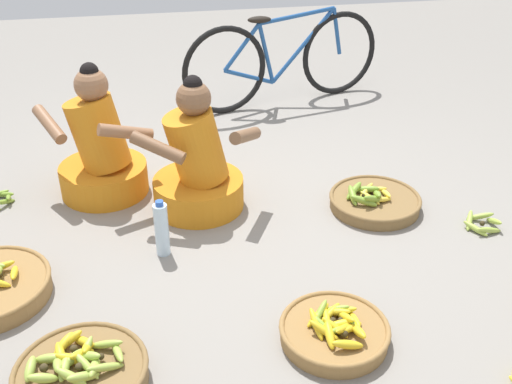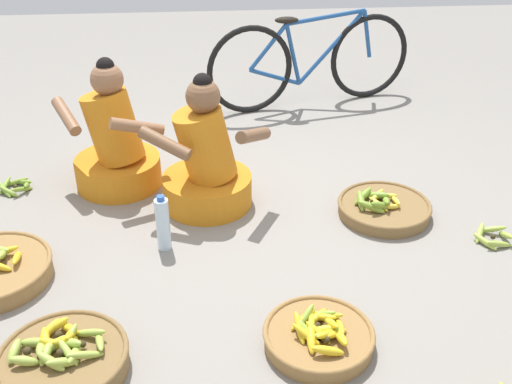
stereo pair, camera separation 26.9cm
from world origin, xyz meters
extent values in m
plane|color=gray|center=(0.00, 0.00, 0.00)|extent=(10.00, 10.00, 0.00)
cylinder|color=orange|center=(-0.24, 0.30, 0.09)|extent=(0.52, 0.52, 0.18)
cylinder|color=orange|center=(-0.24, 0.30, 0.38)|extent=(0.37, 0.30, 0.45)
sphere|color=brown|center=(-0.24, 0.30, 0.67)|extent=(0.19, 0.19, 0.19)
sphere|color=black|center=(-0.24, 0.30, 0.74)|extent=(0.10, 0.10, 0.10)
cylinder|color=brown|center=(-0.45, 0.16, 0.46)|extent=(0.30, 0.21, 0.16)
cylinder|color=brown|center=(0.02, 0.23, 0.46)|extent=(0.22, 0.30, 0.16)
cylinder|color=orange|center=(-0.78, 0.58, 0.09)|extent=(0.52, 0.52, 0.18)
cylinder|color=orange|center=(-0.78, 0.58, 0.39)|extent=(0.45, 0.41, 0.47)
sphere|color=#8C6042|center=(-0.78, 0.58, 0.68)|extent=(0.19, 0.19, 0.19)
sphere|color=black|center=(-0.78, 0.58, 0.76)|extent=(0.10, 0.10, 0.10)
cylinder|color=#8C6042|center=(-1.04, 0.57, 0.47)|extent=(0.21, 0.30, 0.16)
cylinder|color=#8C6042|center=(-0.62, 0.37, 0.47)|extent=(0.31, 0.15, 0.16)
torus|color=black|center=(0.12, 1.67, 0.34)|extent=(0.67, 0.21, 0.68)
torus|color=black|center=(1.10, 1.92, 0.34)|extent=(0.67, 0.21, 0.68)
cylinder|color=#1E4C8C|center=(0.77, 1.84, 0.45)|extent=(0.54, 0.17, 0.55)
cylinder|color=#1E4C8C|center=(0.46, 1.76, 0.43)|extent=(0.15, 0.07, 0.49)
cylinder|color=#1E4C8C|center=(0.71, 1.82, 0.69)|extent=(0.64, 0.19, 0.08)
cylinder|color=#1E4C8C|center=(0.31, 1.72, 0.27)|extent=(0.42, 0.13, 0.18)
cylinder|color=#1E4C8C|center=(0.26, 1.71, 0.50)|extent=(0.31, 0.11, 0.35)
cylinder|color=#1E4C8C|center=(1.07, 1.91, 0.53)|extent=(0.12, 0.06, 0.38)
ellipsoid|color=black|center=(0.40, 1.74, 0.70)|extent=(0.18, 0.08, 0.05)
ellipsoid|color=gold|center=(-1.17, -0.32, 0.11)|extent=(0.04, 0.15, 0.06)
ellipsoid|color=gold|center=(-1.24, -0.26, 0.11)|extent=(0.15, 0.05, 0.06)
sphere|color=#382D19|center=(-1.23, -0.32, 0.11)|extent=(0.03, 0.03, 0.03)
cylinder|color=olive|center=(0.20, -0.91, 0.03)|extent=(0.46, 0.46, 0.07)
torus|color=olive|center=(0.20, -0.91, 0.07)|extent=(0.48, 0.48, 0.02)
ellipsoid|color=gold|center=(0.29, -0.90, 0.09)|extent=(0.03, 0.14, 0.05)
ellipsoid|color=gold|center=(0.25, -0.85, 0.10)|extent=(0.14, 0.08, 0.07)
ellipsoid|color=gold|center=(0.20, -0.85, 0.09)|extent=(0.13, 0.10, 0.07)
ellipsoid|color=gold|center=(0.17, -0.89, 0.09)|extent=(0.05, 0.14, 0.06)
ellipsoid|color=gold|center=(0.19, -0.94, 0.10)|extent=(0.12, 0.11, 0.08)
ellipsoid|color=gold|center=(0.27, -0.95, 0.09)|extent=(0.13, 0.10, 0.06)
sphere|color=#382D19|center=(0.23, -0.90, 0.09)|extent=(0.03, 0.03, 0.03)
ellipsoid|color=#8CAD38|center=(0.26, -0.88, 0.09)|extent=(0.05, 0.15, 0.06)
ellipsoid|color=#8CAD38|center=(0.22, -0.83, 0.10)|extent=(0.14, 0.08, 0.08)
ellipsoid|color=#8CAD38|center=(0.15, -0.85, 0.10)|extent=(0.12, 0.12, 0.09)
ellipsoid|color=#8CAD38|center=(0.15, -0.93, 0.10)|extent=(0.11, 0.13, 0.08)
ellipsoid|color=#8CAD38|center=(0.22, -0.95, 0.09)|extent=(0.15, 0.08, 0.06)
sphere|color=#382D19|center=(0.20, -0.89, 0.09)|extent=(0.03, 0.03, 0.03)
ellipsoid|color=gold|center=(0.25, -0.89, 0.10)|extent=(0.07, 0.15, 0.09)
ellipsoid|color=gold|center=(0.22, -0.85, 0.09)|extent=(0.15, 0.10, 0.07)
ellipsoid|color=gold|center=(0.15, -0.85, 0.09)|extent=(0.14, 0.12, 0.07)
ellipsoid|color=gold|center=(0.12, -0.91, 0.10)|extent=(0.05, 0.15, 0.09)
ellipsoid|color=gold|center=(0.14, -0.96, 0.10)|extent=(0.14, 0.12, 0.08)
ellipsoid|color=gold|center=(0.23, -0.96, 0.10)|extent=(0.14, 0.12, 0.09)
sphere|color=#382D19|center=(0.19, -0.91, 0.09)|extent=(0.03, 0.03, 0.03)
ellipsoid|color=gold|center=(0.28, -0.98, 0.10)|extent=(0.06, 0.14, 0.07)
ellipsoid|color=gold|center=(0.22, -0.92, 0.09)|extent=(0.14, 0.04, 0.06)
ellipsoid|color=gold|center=(0.16, -0.98, 0.10)|extent=(0.05, 0.14, 0.08)
ellipsoid|color=gold|center=(0.21, -1.05, 0.09)|extent=(0.14, 0.05, 0.07)
sphere|color=#382D19|center=(0.22, -0.98, 0.10)|extent=(0.03, 0.03, 0.03)
cylinder|color=brown|center=(0.76, 0.09, 0.03)|extent=(0.52, 0.52, 0.07)
torus|color=brown|center=(0.76, 0.09, 0.07)|extent=(0.53, 0.53, 0.02)
ellipsoid|color=yellow|center=(0.82, 0.09, 0.09)|extent=(0.03, 0.14, 0.06)
ellipsoid|color=yellow|center=(0.78, 0.15, 0.09)|extent=(0.14, 0.07, 0.05)
ellipsoid|color=yellow|center=(0.72, 0.14, 0.09)|extent=(0.13, 0.11, 0.07)
ellipsoid|color=yellow|center=(0.71, 0.05, 0.09)|extent=(0.11, 0.13, 0.07)
ellipsoid|color=yellow|center=(0.77, 0.03, 0.09)|extent=(0.14, 0.06, 0.05)
sphere|color=#382D19|center=(0.76, 0.09, 0.09)|extent=(0.03, 0.03, 0.03)
ellipsoid|color=olive|center=(0.76, 0.06, 0.10)|extent=(0.08, 0.17, 0.09)
ellipsoid|color=olive|center=(0.72, 0.14, 0.10)|extent=(0.16, 0.10, 0.07)
ellipsoid|color=olive|center=(0.64, 0.13, 0.10)|extent=(0.15, 0.14, 0.09)
ellipsoid|color=olive|center=(0.62, 0.08, 0.10)|extent=(0.05, 0.16, 0.08)
ellipsoid|color=olive|center=(0.66, 0.02, 0.10)|extent=(0.16, 0.10, 0.08)
ellipsoid|color=olive|center=(0.72, 0.01, 0.11)|extent=(0.16, 0.10, 0.10)
sphere|color=#382D19|center=(0.69, 0.08, 0.10)|extent=(0.04, 0.04, 0.04)
cylinder|color=brown|center=(-0.84, -0.97, 0.04)|extent=(0.51, 0.51, 0.09)
torus|color=brown|center=(-0.84, -0.97, 0.09)|extent=(0.53, 0.53, 0.02)
ellipsoid|color=#9EB747|center=(-0.70, -0.93, 0.11)|extent=(0.07, 0.15, 0.06)
ellipsoid|color=#9EB747|center=(-0.74, -0.88, 0.12)|extent=(0.15, 0.07, 0.07)
ellipsoid|color=#9EB747|center=(-0.82, -0.92, 0.12)|extent=(0.09, 0.15, 0.08)
ellipsoid|color=#9EB747|center=(-0.81, -0.99, 0.12)|extent=(0.12, 0.14, 0.07)
ellipsoid|color=#9EB747|center=(-0.74, -1.01, 0.12)|extent=(0.15, 0.07, 0.07)
sphere|color=#382D19|center=(-0.76, -0.95, 0.12)|extent=(0.03, 0.03, 0.03)
ellipsoid|color=gold|center=(-0.81, -0.89, 0.12)|extent=(0.05, 0.12, 0.08)
ellipsoid|color=gold|center=(-0.83, -0.85, 0.11)|extent=(0.11, 0.11, 0.05)
ellipsoid|color=gold|center=(-0.88, -0.84, 0.12)|extent=(0.13, 0.08, 0.08)
ellipsoid|color=gold|center=(-0.91, -0.85, 0.12)|extent=(0.10, 0.12, 0.07)
ellipsoid|color=gold|center=(-0.92, -0.90, 0.11)|extent=(0.06, 0.13, 0.05)
ellipsoid|color=gold|center=(-0.88, -0.94, 0.12)|extent=(0.13, 0.06, 0.07)
ellipsoid|color=gold|center=(-0.83, -0.93, 0.12)|extent=(0.12, 0.11, 0.08)
sphere|color=#382D19|center=(-0.86, -0.89, 0.12)|extent=(0.03, 0.03, 0.03)
ellipsoid|color=#9EB747|center=(-0.92, -0.96, 0.12)|extent=(0.06, 0.12, 0.07)
ellipsoid|color=#9EB747|center=(-0.96, -0.92, 0.12)|extent=(0.12, 0.06, 0.06)
ellipsoid|color=#9EB747|center=(-1.02, -0.96, 0.12)|extent=(0.05, 0.12, 0.06)
ellipsoid|color=#9EB747|center=(-0.97, -1.02, 0.12)|extent=(0.12, 0.04, 0.07)
sphere|color=#382D19|center=(-0.97, -0.97, 0.12)|extent=(0.03, 0.03, 0.03)
ellipsoid|color=#9EB747|center=(-0.78, -1.00, 0.11)|extent=(0.06, 0.13, 0.06)
ellipsoid|color=#9EB747|center=(-0.81, -0.94, 0.12)|extent=(0.13, 0.10, 0.08)
ellipsoid|color=#9EB747|center=(-0.87, -0.95, 0.12)|extent=(0.12, 0.11, 0.06)
ellipsoid|color=#9EB747|center=(-0.89, -0.98, 0.11)|extent=(0.06, 0.13, 0.06)
ellipsoid|color=#9EB747|center=(-0.86, -1.04, 0.12)|extent=(0.13, 0.09, 0.08)
ellipsoid|color=#9EB747|center=(-0.82, -1.04, 0.12)|extent=(0.14, 0.08, 0.07)
sphere|color=#382D19|center=(-0.84, -0.99, 0.12)|extent=(0.03, 0.03, 0.03)
ellipsoid|color=olive|center=(-1.35, 0.56, 0.03)|extent=(0.06, 0.15, 0.08)
ellipsoid|color=olive|center=(-1.38, 0.61, 0.03)|extent=(0.14, 0.10, 0.06)
ellipsoid|color=olive|center=(-1.36, 0.51, 0.03)|extent=(0.12, 0.13, 0.08)
ellipsoid|color=#9EB747|center=(1.34, -0.23, 0.03)|extent=(0.03, 0.15, 0.09)
ellipsoid|color=#9EB747|center=(1.29, -0.16, 0.03)|extent=(0.16, 0.08, 0.08)
ellipsoid|color=#9EB747|center=(1.21, -0.19, 0.03)|extent=(0.11, 0.15, 0.08)
ellipsoid|color=#9EB747|center=(1.21, -0.26, 0.02)|extent=(0.11, 0.15, 0.05)
ellipsoid|color=#9EB747|center=(1.27, -0.29, 0.03)|extent=(0.16, 0.04, 0.07)
sphere|color=#382D19|center=(1.27, -0.23, 0.03)|extent=(0.03, 0.03, 0.03)
cylinder|color=silver|center=(-0.48, -0.14, 0.15)|extent=(0.07, 0.07, 0.29)
cylinder|color=#2D59B7|center=(-0.48, -0.14, 0.30)|extent=(0.04, 0.04, 0.02)
camera|label=1|loc=(-0.49, -2.76, 1.86)|focal=42.74mm
camera|label=2|loc=(-0.22, -2.80, 1.86)|focal=42.74mm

